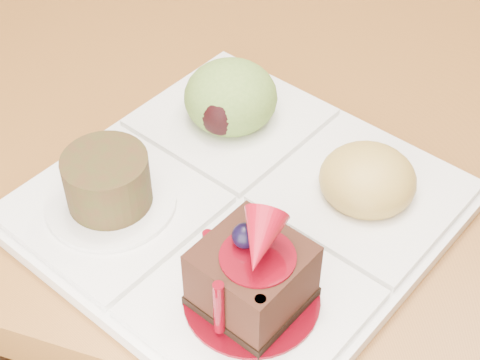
% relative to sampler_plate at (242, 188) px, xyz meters
% --- Properties ---
extents(ground, '(6.00, 6.00, 0.00)m').
position_rel_sampler_plate_xyz_m(ground, '(0.09, 0.75, -0.77)').
color(ground, brown).
extents(sampler_plate, '(0.36, 0.36, 0.11)m').
position_rel_sampler_plate_xyz_m(sampler_plate, '(0.00, 0.00, 0.00)').
color(sampler_plate, white).
rests_on(sampler_plate, dining_table).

